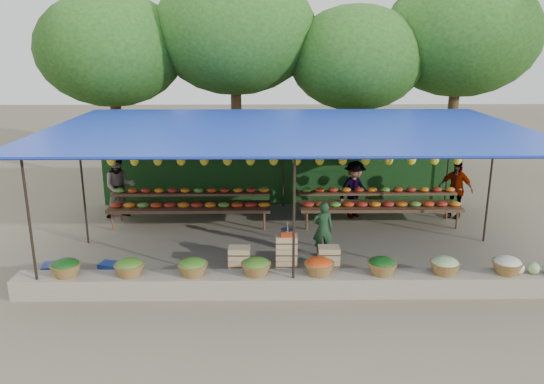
{
  "coord_description": "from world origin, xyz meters",
  "views": [
    {
      "loc": [
        -0.52,
        -12.04,
        4.66
      ],
      "look_at": [
        -0.36,
        0.2,
        1.21
      ],
      "focal_mm": 35.0,
      "sensor_mm": 36.0,
      "label": 1
    }
  ],
  "objects_px": {
    "weighing_scale": "(288,232)",
    "blue_crate_back": "(57,271)",
    "crate_counter": "(285,256)",
    "vendor_seated": "(323,229)",
    "blue_crate_front": "(111,269)"
  },
  "relations": [
    {
      "from": "crate_counter",
      "to": "blue_crate_front",
      "type": "height_order",
      "value": "crate_counter"
    },
    {
      "from": "weighing_scale",
      "to": "blue_crate_back",
      "type": "distance_m",
      "value": 4.81
    },
    {
      "from": "crate_counter",
      "to": "weighing_scale",
      "type": "distance_m",
      "value": 0.53
    },
    {
      "from": "weighing_scale",
      "to": "blue_crate_back",
      "type": "bearing_deg",
      "value": -175.55
    },
    {
      "from": "crate_counter",
      "to": "vendor_seated",
      "type": "relative_size",
      "value": 1.83
    },
    {
      "from": "vendor_seated",
      "to": "blue_crate_back",
      "type": "relative_size",
      "value": 2.43
    },
    {
      "from": "crate_counter",
      "to": "blue_crate_back",
      "type": "height_order",
      "value": "crate_counter"
    },
    {
      "from": "blue_crate_back",
      "to": "crate_counter",
      "type": "bearing_deg",
      "value": -7.36
    },
    {
      "from": "vendor_seated",
      "to": "blue_crate_front",
      "type": "bearing_deg",
      "value": 11.87
    },
    {
      "from": "weighing_scale",
      "to": "blue_crate_front",
      "type": "bearing_deg",
      "value": -176.78
    },
    {
      "from": "blue_crate_front",
      "to": "blue_crate_back",
      "type": "bearing_deg",
      "value": -153.89
    },
    {
      "from": "crate_counter",
      "to": "vendor_seated",
      "type": "height_order",
      "value": "vendor_seated"
    },
    {
      "from": "weighing_scale",
      "to": "blue_crate_front",
      "type": "height_order",
      "value": "weighing_scale"
    },
    {
      "from": "crate_counter",
      "to": "blue_crate_front",
      "type": "relative_size",
      "value": 5.47
    },
    {
      "from": "crate_counter",
      "to": "blue_crate_front",
      "type": "distance_m",
      "value": 3.65
    }
  ]
}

